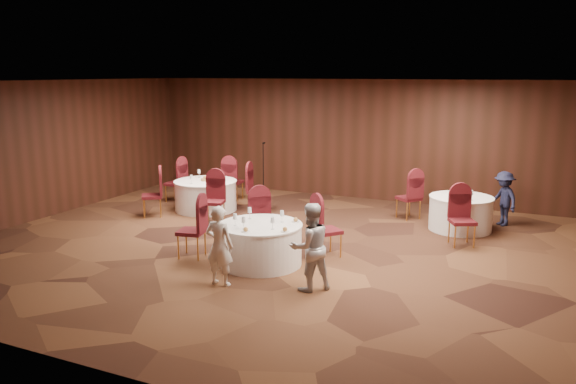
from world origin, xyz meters
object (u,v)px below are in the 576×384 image
at_px(woman_b, 310,247).
at_px(mic_stand, 263,180).
at_px(table_left, 206,195).
at_px(man_c, 504,199).
at_px(woman_a, 219,246).
at_px(table_right, 461,213).
at_px(table_main, 261,244).

bearing_deg(woman_b, mic_stand, -104.38).
bearing_deg(table_left, man_c, 12.48).
bearing_deg(mic_stand, woman_a, -69.09).
xyz_separation_m(woman_a, man_c, (3.90, 5.73, -0.04)).
bearing_deg(mic_stand, table_left, -104.08).
height_order(mic_stand, man_c, mic_stand).
relative_size(woman_a, man_c, 1.07).
height_order(table_right, woman_b, woman_b).
xyz_separation_m(table_left, man_c, (6.86, 1.52, 0.24)).
relative_size(table_main, woman_b, 1.07).
distance_m(table_main, table_left, 4.34).
xyz_separation_m(mic_stand, man_c, (6.32, -0.61, 0.19)).
height_order(table_main, table_right, same).
height_order(mic_stand, woman_a, mic_stand).
distance_m(table_left, mic_stand, 2.20).
bearing_deg(woman_b, man_c, -162.36).
distance_m(woman_b, man_c, 5.88).
height_order(table_main, woman_a, woman_a).
distance_m(mic_stand, man_c, 6.35).
height_order(table_main, table_left, same).
height_order(table_left, man_c, man_c).
bearing_deg(man_c, table_main, -80.10).
height_order(mic_stand, woman_b, mic_stand).
relative_size(table_main, man_c, 1.22).
relative_size(table_left, woman_b, 1.11).
xyz_separation_m(table_main, mic_stand, (-2.56, 5.17, 0.05)).
height_order(woman_b, man_c, woman_b).
xyz_separation_m(woman_a, woman_b, (1.40, 0.41, 0.04)).
relative_size(table_main, table_left, 0.97).
bearing_deg(woman_b, table_left, -88.28).
bearing_deg(woman_a, man_c, -124.67).
xyz_separation_m(table_main, woman_b, (1.26, -0.76, 0.33)).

